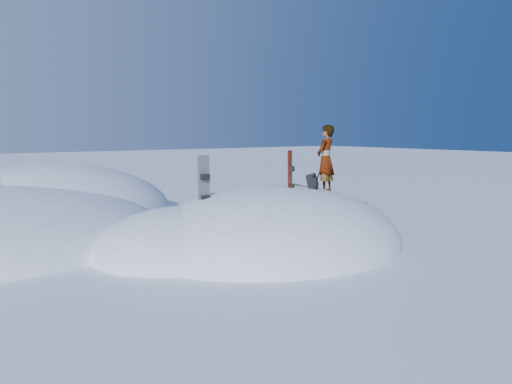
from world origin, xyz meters
TOP-DOWN VIEW (x-y plane):
  - ground at (0.00, 0.00)m, footprint 120.00×120.00m
  - snow_mound at (-0.17, 0.24)m, footprint 8.00×6.00m
  - rock_outcrop at (3.72, 3.01)m, footprint 4.68×4.41m
  - snowboard_red at (0.32, -0.30)m, footprint 0.27×0.25m
  - snowboard_dark at (-1.71, 0.44)m, footprint 0.32×0.16m
  - backpack at (0.93, -0.45)m, footprint 0.39×0.43m
  - gear_pile at (-2.25, -1.06)m, footprint 0.98×0.77m
  - person at (1.75, -0.06)m, footprint 0.78×0.65m

SIDE VIEW (x-z plane):
  - ground at x=0.00m, z-range 0.00..0.00m
  - snow_mound at x=-0.17m, z-range -1.50..1.50m
  - rock_outcrop at x=3.72m, z-range -0.82..0.85m
  - gear_pile at x=-2.25m, z-range 0.00..0.25m
  - snowboard_dark at x=-1.71m, z-range 0.63..2.33m
  - backpack at x=0.93m, z-range 1.36..1.83m
  - snowboard_red at x=0.32m, z-range 0.90..2.42m
  - person at x=1.75m, z-range 1.22..3.03m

